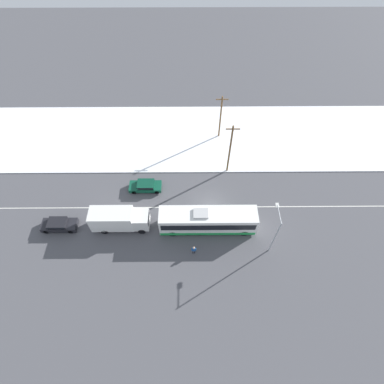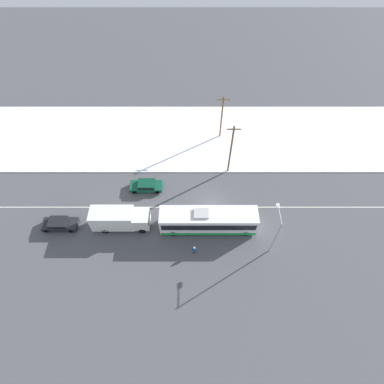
{
  "view_description": "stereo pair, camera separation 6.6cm",
  "coord_description": "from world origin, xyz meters",
  "px_view_note": "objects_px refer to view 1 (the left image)",
  "views": [
    {
      "loc": [
        -2.6,
        -21.89,
        33.83
      ],
      "look_at": [
        -2.44,
        1.51,
        1.4
      ],
      "focal_mm": 28.0,
      "sensor_mm": 36.0,
      "label": 1
    },
    {
      "loc": [
        -2.53,
        -21.89,
        33.83
      ],
      "look_at": [
        -2.44,
        1.51,
        1.4
      ],
      "focal_mm": 28.0,
      "sensor_mm": 36.0,
      "label": 2
    }
  ],
  "objects_px": {
    "box_truck": "(118,219)",
    "utility_pole_snowlot": "(221,117)",
    "sedan_car": "(146,186)",
    "pedestrian_at_stop": "(194,250)",
    "parked_car_near_truck": "(59,224)",
    "city_bus": "(208,220)",
    "streetlamp": "(276,229)",
    "utility_pole_roadside": "(230,149)"
  },
  "relations": [
    {
      "from": "utility_pole_roadside",
      "to": "streetlamp",
      "type": "bearing_deg",
      "value": -70.97
    },
    {
      "from": "city_bus",
      "to": "box_truck",
      "type": "bearing_deg",
      "value": 178.76
    },
    {
      "from": "city_bus",
      "to": "utility_pole_roadside",
      "type": "bearing_deg",
      "value": 71.07
    },
    {
      "from": "sedan_car",
      "to": "utility_pole_roadside",
      "type": "distance_m",
      "value": 12.61
    },
    {
      "from": "parked_car_near_truck",
      "to": "streetlamp",
      "type": "height_order",
      "value": "streetlamp"
    },
    {
      "from": "streetlamp",
      "to": "parked_car_near_truck",
      "type": "bearing_deg",
      "value": 173.96
    },
    {
      "from": "box_truck",
      "to": "pedestrian_at_stop",
      "type": "bearing_deg",
      "value": -22.3
    },
    {
      "from": "streetlamp",
      "to": "utility_pole_snowlot",
      "type": "xyz_separation_m",
      "value": [
        -4.95,
        19.37,
        -0.27
      ]
    },
    {
      "from": "city_bus",
      "to": "pedestrian_at_stop",
      "type": "bearing_deg",
      "value": -116.19
    },
    {
      "from": "pedestrian_at_stop",
      "to": "parked_car_near_truck",
      "type": "bearing_deg",
      "value": 167.81
    },
    {
      "from": "utility_pole_roadside",
      "to": "utility_pole_snowlot",
      "type": "bearing_deg",
      "value": 96.11
    },
    {
      "from": "streetlamp",
      "to": "city_bus",
      "type": "bearing_deg",
      "value": 160.13
    },
    {
      "from": "box_truck",
      "to": "parked_car_near_truck",
      "type": "height_order",
      "value": "box_truck"
    },
    {
      "from": "box_truck",
      "to": "sedan_car",
      "type": "height_order",
      "value": "box_truck"
    },
    {
      "from": "city_bus",
      "to": "utility_pole_roadside",
      "type": "height_order",
      "value": "utility_pole_roadside"
    },
    {
      "from": "utility_pole_roadside",
      "to": "utility_pole_snowlot",
      "type": "height_order",
      "value": "utility_pole_roadside"
    },
    {
      "from": "box_truck",
      "to": "parked_car_near_truck",
      "type": "xyz_separation_m",
      "value": [
        -7.73,
        -0.14,
        -0.99
      ]
    },
    {
      "from": "streetlamp",
      "to": "box_truck",
      "type": "bearing_deg",
      "value": 171.04
    },
    {
      "from": "streetlamp",
      "to": "pedestrian_at_stop",
      "type": "bearing_deg",
      "value": -174.33
    },
    {
      "from": "city_bus",
      "to": "streetlamp",
      "type": "bearing_deg",
      "value": -19.87
    },
    {
      "from": "utility_pole_snowlot",
      "to": "parked_car_near_truck",
      "type": "bearing_deg",
      "value": -142.05
    },
    {
      "from": "parked_car_near_truck",
      "to": "pedestrian_at_stop",
      "type": "bearing_deg",
      "value": -12.19
    },
    {
      "from": "box_truck",
      "to": "streetlamp",
      "type": "xyz_separation_m",
      "value": [
        18.5,
        -2.92,
        2.5
      ]
    },
    {
      "from": "box_truck",
      "to": "pedestrian_at_stop",
      "type": "distance_m",
      "value": 10.11
    },
    {
      "from": "parked_car_near_truck",
      "to": "utility_pole_snowlot",
      "type": "distance_m",
      "value": 27.18
    },
    {
      "from": "pedestrian_at_stop",
      "to": "utility_pole_snowlot",
      "type": "relative_size",
      "value": 0.21
    },
    {
      "from": "box_truck",
      "to": "utility_pole_snowlot",
      "type": "bearing_deg",
      "value": 50.53
    },
    {
      "from": "parked_car_near_truck",
      "to": "utility_pole_roadside",
      "type": "relative_size",
      "value": 0.51
    },
    {
      "from": "pedestrian_at_stop",
      "to": "streetlamp",
      "type": "height_order",
      "value": "streetlamp"
    },
    {
      "from": "utility_pole_roadside",
      "to": "utility_pole_snowlot",
      "type": "xyz_separation_m",
      "value": [
        -0.78,
        7.27,
        -0.52
      ]
    },
    {
      "from": "pedestrian_at_stop",
      "to": "streetlamp",
      "type": "distance_m",
      "value": 9.77
    },
    {
      "from": "box_truck",
      "to": "streetlamp",
      "type": "height_order",
      "value": "streetlamp"
    },
    {
      "from": "sedan_car",
      "to": "utility_pole_snowlot",
      "type": "bearing_deg",
      "value": -135.78
    },
    {
      "from": "sedan_car",
      "to": "parked_car_near_truck",
      "type": "height_order",
      "value": "parked_car_near_truck"
    },
    {
      "from": "parked_car_near_truck",
      "to": "utility_pole_snowlot",
      "type": "relative_size",
      "value": 0.58
    },
    {
      "from": "utility_pole_snowlot",
      "to": "box_truck",
      "type": "bearing_deg",
      "value": -129.47
    },
    {
      "from": "box_truck",
      "to": "parked_car_near_truck",
      "type": "relative_size",
      "value": 1.63
    },
    {
      "from": "sedan_car",
      "to": "pedestrian_at_stop",
      "type": "height_order",
      "value": "pedestrian_at_stop"
    },
    {
      "from": "sedan_car",
      "to": "utility_pole_snowlot",
      "type": "relative_size",
      "value": 0.59
    },
    {
      "from": "city_bus",
      "to": "box_truck",
      "type": "distance_m",
      "value": 11.1
    },
    {
      "from": "box_truck",
      "to": "streetlamp",
      "type": "distance_m",
      "value": 18.9
    },
    {
      "from": "city_bus",
      "to": "utility_pole_snowlot",
      "type": "xyz_separation_m",
      "value": [
        2.45,
        16.7,
        2.27
      ]
    }
  ]
}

